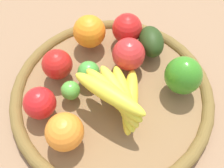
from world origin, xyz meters
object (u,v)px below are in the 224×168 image
object	(u,v)px
lime_0	(71,90)
apple_3	(127,29)
apple_1	(129,54)
banana_bunch	(119,96)
orange_1	(89,32)
bell_pepper	(183,75)
orange_0	(65,132)
avocado	(151,42)
apple_2	(57,64)
lime_1	(89,72)
apple_0	(40,103)

from	to	relation	value
lime_0	apple_3	distance (m)	0.22
apple_1	lime_0	world-z (taller)	apple_1
banana_bunch	lime_0	distance (m)	0.11
banana_bunch	orange_1	xyz separation A→B (m)	(0.07, -0.19, -0.01)
bell_pepper	orange_0	size ratio (longest dim) A/B	1.24
orange_1	bell_pepper	size ratio (longest dim) A/B	0.87
apple_1	apple_3	distance (m)	0.08
banana_bunch	bell_pepper	bearing A→B (deg)	-161.08
banana_bunch	apple_1	bearing A→B (deg)	-103.09
avocado	apple_2	bearing A→B (deg)	17.23
banana_bunch	orange_0	bearing A→B (deg)	33.99
lime_1	lime_0	world-z (taller)	lime_1
apple_2	apple_1	world-z (taller)	apple_1
apple_2	lime_0	bearing A→B (deg)	117.57
orange_1	apple_1	xyz separation A→B (m)	(-0.09, 0.07, -0.00)
apple_1	orange_0	size ratio (longest dim) A/B	1.03
apple_2	apple_1	size ratio (longest dim) A/B	0.90
banana_bunch	apple_2	world-z (taller)	banana_bunch
lime_1	lime_0	size ratio (longest dim) A/B	1.20
avocado	apple_2	xyz separation A→B (m)	(0.22, 0.07, 0.00)
apple_0	lime_1	bearing A→B (deg)	-139.71
avocado	banana_bunch	distance (m)	0.19
orange_1	apple_2	world-z (taller)	orange_1
orange_1	apple_1	distance (m)	0.12
bell_pepper	lime_1	bearing A→B (deg)	-155.66
lime_1	banana_bunch	bearing A→B (deg)	130.38
apple_1	apple_3	world-z (taller)	apple_1
orange_1	bell_pepper	xyz separation A→B (m)	(-0.21, 0.14, 0.01)
banana_bunch	apple_1	world-z (taller)	banana_bunch
avocado	apple_2	distance (m)	0.23
apple_0	apple_3	bearing A→B (deg)	-133.04
lime_1	apple_1	size ratio (longest dim) A/B	0.66
apple_1	bell_pepper	world-z (taller)	bell_pepper
lime_1	apple_1	distance (m)	0.10
avocado	orange_0	bearing A→B (deg)	50.69
apple_1	apple_3	bearing A→B (deg)	-90.98
lime_1	bell_pepper	bearing A→B (deg)	171.83
orange_1	lime_0	bearing A→B (deg)	76.19
apple_3	orange_0	world-z (taller)	same
apple_0	lime_0	size ratio (longest dim) A/B	1.60
banana_bunch	orange_1	bearing A→B (deg)	-71.01
orange_1	apple_0	world-z (taller)	orange_1
apple_0	bell_pepper	xyz separation A→B (m)	(-0.31, -0.05, 0.01)
apple_0	apple_2	size ratio (longest dim) A/B	0.97
avocado	lime_0	size ratio (longest dim) A/B	2.09
orange_1	apple_3	xyz separation A→B (m)	(-0.09, -0.01, -0.00)
avocado	bell_pepper	size ratio (longest dim) A/B	0.95
apple_0	orange_0	xyz separation A→B (m)	(-0.06, 0.07, 0.00)
lime_0	apple_3	size ratio (longest dim) A/B	0.56
apple_2	lime_1	bearing A→B (deg)	166.99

